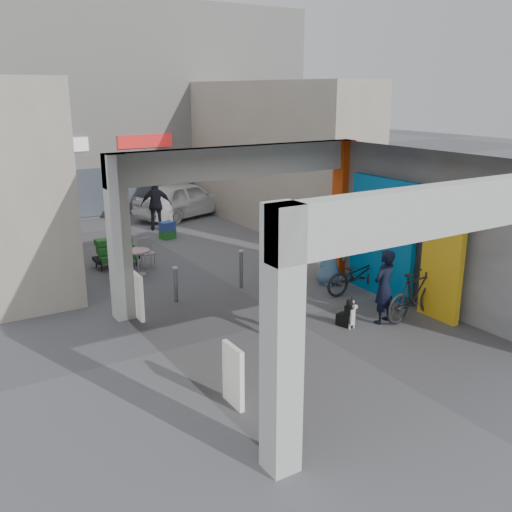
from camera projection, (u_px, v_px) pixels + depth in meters
ground at (291, 319)px, 12.20m from camera, size 90.00×90.00×0.00m
arcade_canopy at (340, 218)px, 11.15m from camera, size 6.40×6.45×6.40m
far_building at (89, 108)px, 22.48m from camera, size 18.00×4.08×8.00m
plaza_bldg_right at (274, 155)px, 19.88m from camera, size 2.00×9.00×5.00m
bollard_left at (176, 285)px, 13.10m from camera, size 0.09×0.09×0.82m
bollard_center at (241, 269)px, 14.00m from camera, size 0.09×0.09×0.95m
bollard_right at (282, 259)px, 14.87m from camera, size 0.09×0.09×0.95m
advert_board_near at (233, 375)px, 8.76m from camera, size 0.10×0.55×1.00m
advert_board_far at (138, 296)px, 12.11m from camera, size 0.12×0.55×1.00m
cafe_set at (131, 263)px, 15.18m from camera, size 1.35×1.09×0.82m
produce_stand at (116, 256)px, 15.75m from camera, size 1.18×0.64×0.78m
crate_stack at (167, 230)px, 18.67m from camera, size 0.52×0.44×0.56m
border_collie at (348, 315)px, 11.75m from camera, size 0.24×0.48×0.66m
man_with_dog at (384, 287)px, 11.82m from camera, size 0.65×0.50×1.58m
man_back_turned at (281, 293)px, 11.32m from camera, size 1.03×0.97×1.69m
man_elderly at (330, 250)px, 14.18m from camera, size 0.92×0.66×1.74m
man_crates at (156, 205)px, 19.65m from camera, size 1.13×0.76×1.78m
bicycle_front at (357, 274)px, 13.66m from camera, size 1.79×0.71×0.92m
bicycle_rear at (415, 295)px, 12.12m from camera, size 1.81×0.71×1.06m
white_van at (184, 199)px, 21.77m from camera, size 4.37×2.77×1.39m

